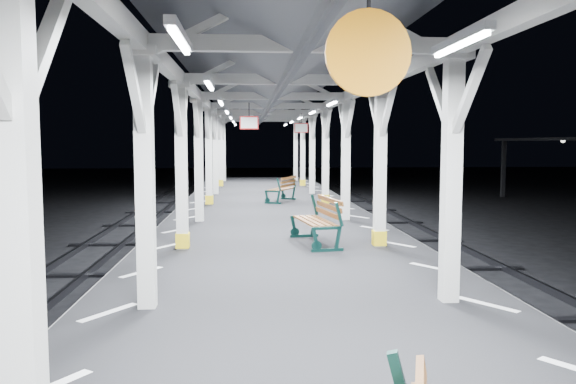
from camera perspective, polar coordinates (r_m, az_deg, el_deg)
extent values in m
plane|color=black|center=(9.78, 0.16, -13.65)|extent=(120.00, 120.00, 0.00)
cube|color=black|center=(9.63, 0.16, -10.83)|extent=(6.00, 50.00, 1.00)
cube|color=silver|center=(9.64, -14.67, -7.89)|extent=(1.00, 48.00, 0.01)
cube|color=silver|center=(9.99, 14.44, -7.43)|extent=(1.00, 48.00, 0.01)
cube|color=#2D2D33|center=(10.43, -25.68, -12.50)|extent=(0.08, 60.00, 0.16)
cube|color=#2D2D33|center=(11.01, 24.45, -11.53)|extent=(0.08, 60.00, 0.16)
cube|color=black|center=(11.29, 26.94, -11.47)|extent=(2.20, 0.22, 0.06)
cube|color=beige|center=(3.53, -25.83, -4.20)|extent=(0.22, 0.22, 3.20)
cube|color=beige|center=(4.05, -23.53, 13.35)|extent=(0.10, 0.99, 0.99)
cube|color=beige|center=(7.37, -14.32, 0.73)|extent=(0.22, 0.22, 3.20)
cube|color=beige|center=(7.44, -14.61, 13.58)|extent=(0.40, 0.40, 0.12)
cube|color=beige|center=(7.92, -13.80, 9.36)|extent=(0.10, 0.99, 0.99)
cube|color=beige|center=(6.84, -15.36, 10.02)|extent=(0.10, 0.99, 0.99)
cube|color=beige|center=(11.32, -10.77, 2.26)|extent=(0.22, 0.22, 3.20)
cube|color=beige|center=(11.37, -10.91, 10.64)|extent=(0.40, 0.40, 0.12)
cube|color=gold|center=(11.48, -10.65, -4.84)|extent=(0.26, 0.26, 0.30)
cube|color=beige|center=(11.87, -10.55, 7.94)|extent=(0.10, 0.99, 0.99)
cube|color=beige|center=(10.78, -11.21, 8.23)|extent=(0.10, 0.99, 0.99)
cube|color=beige|center=(15.30, -9.05, 2.99)|extent=(0.22, 0.22, 3.20)
cube|color=beige|center=(15.33, -9.14, 9.20)|extent=(0.40, 0.40, 0.12)
cube|color=beige|center=(15.85, -8.94, 7.22)|extent=(0.10, 0.99, 0.99)
cube|color=beige|center=(14.76, -9.30, 7.38)|extent=(0.10, 0.99, 0.99)
cube|color=beige|center=(19.29, -8.04, 3.42)|extent=(0.22, 0.22, 3.20)
cube|color=beige|center=(19.31, -8.10, 8.35)|extent=(0.40, 0.40, 0.12)
cube|color=gold|center=(19.38, -7.99, -0.78)|extent=(0.26, 0.26, 0.30)
cube|color=beige|center=(19.84, -7.98, 6.79)|extent=(0.10, 0.99, 0.99)
cube|color=beige|center=(18.74, -8.20, 6.89)|extent=(0.10, 0.99, 0.99)
cube|color=beige|center=(23.28, -7.38, 3.70)|extent=(0.22, 0.22, 3.20)
cube|color=beige|center=(23.30, -7.43, 7.78)|extent=(0.40, 0.40, 0.12)
cube|color=beige|center=(23.83, -7.34, 6.50)|extent=(0.10, 0.99, 0.99)
cube|color=beige|center=(22.73, -7.49, 6.57)|extent=(0.10, 0.99, 0.99)
cube|color=beige|center=(27.27, -6.91, 3.90)|extent=(0.22, 0.22, 3.20)
cube|color=beige|center=(27.29, -6.95, 7.39)|extent=(0.40, 0.40, 0.12)
cube|color=gold|center=(27.34, -6.88, 0.92)|extent=(0.26, 0.26, 0.30)
cube|color=beige|center=(27.82, -6.88, 6.29)|extent=(0.10, 0.99, 0.99)
cube|color=beige|center=(26.73, -6.99, 6.34)|extent=(0.10, 0.99, 0.99)
cube|color=beige|center=(31.27, -6.56, 4.05)|extent=(0.22, 0.22, 3.20)
cube|color=beige|center=(31.28, -6.59, 7.09)|extent=(0.40, 0.40, 0.12)
cube|color=beige|center=(31.82, -6.54, 6.14)|extent=(0.10, 0.99, 0.99)
cube|color=beige|center=(30.72, -6.63, 6.17)|extent=(0.10, 0.99, 0.99)
cube|color=beige|center=(7.74, 16.25, 0.88)|extent=(0.22, 0.22, 3.20)
cube|color=beige|center=(7.80, 16.56, 13.13)|extent=(0.40, 0.40, 0.12)
cube|color=beige|center=(8.26, 15.10, 9.14)|extent=(0.10, 0.99, 0.99)
cube|color=beige|center=(7.24, 18.01, 9.68)|extent=(0.10, 0.99, 0.99)
cube|color=beige|center=(11.57, 9.34, 2.34)|extent=(0.22, 0.22, 3.20)
cube|color=beige|center=(11.61, 9.46, 10.55)|extent=(0.40, 0.40, 0.12)
cube|color=gold|center=(11.72, 9.24, -4.62)|extent=(0.26, 0.26, 0.30)
cube|color=beige|center=(12.11, 8.81, 7.91)|extent=(0.10, 0.99, 0.99)
cube|color=beige|center=(11.04, 10.10, 8.17)|extent=(0.10, 0.99, 0.99)
cube|color=beige|center=(15.48, 5.89, 3.05)|extent=(0.22, 0.22, 3.20)
cube|color=beige|center=(15.51, 5.94, 9.19)|extent=(0.40, 0.40, 0.12)
cube|color=beige|center=(16.03, 5.58, 7.23)|extent=(0.10, 0.99, 0.99)
cube|color=beige|center=(14.94, 6.30, 7.38)|extent=(0.10, 0.99, 0.99)
cube|color=beige|center=(19.43, 3.83, 3.47)|extent=(0.22, 0.22, 3.20)
cube|color=beige|center=(19.46, 3.86, 8.36)|extent=(0.40, 0.40, 0.12)
cube|color=gold|center=(19.52, 3.81, -0.70)|extent=(0.26, 0.26, 0.30)
cube|color=beige|center=(19.98, 3.63, 6.81)|extent=(0.10, 0.99, 0.99)
cube|color=beige|center=(18.89, 4.08, 6.91)|extent=(0.10, 0.99, 0.99)
cube|color=beige|center=(23.40, 2.47, 3.74)|extent=(0.22, 0.22, 3.20)
cube|color=beige|center=(23.42, 2.48, 7.81)|extent=(0.40, 0.40, 0.12)
cube|color=beige|center=(23.95, 2.33, 6.53)|extent=(0.10, 0.99, 0.99)
cube|color=beige|center=(22.85, 2.64, 6.60)|extent=(0.10, 0.99, 0.99)
cube|color=beige|center=(27.37, 1.50, 3.94)|extent=(0.22, 0.22, 3.20)
cube|color=beige|center=(27.39, 1.51, 7.41)|extent=(0.40, 0.40, 0.12)
cube|color=gold|center=(27.44, 1.49, 0.97)|extent=(0.26, 0.26, 0.30)
cube|color=beige|center=(27.92, 1.40, 6.32)|extent=(0.10, 0.99, 0.99)
cube|color=beige|center=(26.83, 1.62, 6.37)|extent=(0.10, 0.99, 0.99)
cube|color=beige|center=(31.36, 0.78, 4.08)|extent=(0.22, 0.22, 3.20)
cube|color=beige|center=(31.37, 0.78, 7.12)|extent=(0.40, 0.40, 0.12)
cube|color=beige|center=(31.91, 0.70, 6.16)|extent=(0.10, 0.99, 0.99)
cube|color=beige|center=(30.81, 0.87, 6.20)|extent=(0.10, 0.99, 0.99)
cube|color=beige|center=(9.41, -12.38, 12.54)|extent=(0.18, 48.00, 0.24)
cube|color=beige|center=(9.70, 12.31, 12.31)|extent=(0.18, 48.00, 0.24)
cube|color=beige|center=(7.38, 1.37, 14.76)|extent=(4.20, 0.14, 0.20)
cube|color=beige|center=(11.33, -0.61, 11.36)|extent=(4.20, 0.14, 0.20)
cube|color=beige|center=(15.30, -1.55, 9.72)|extent=(4.20, 0.14, 0.20)
cube|color=beige|center=(19.29, -2.10, 8.76)|extent=(4.20, 0.14, 0.20)
cube|color=beige|center=(23.28, -2.46, 8.12)|extent=(4.20, 0.14, 0.20)
cube|color=beige|center=(27.27, -2.71, 7.67)|extent=(4.20, 0.14, 0.20)
cube|color=beige|center=(31.27, -2.90, 7.34)|extent=(4.20, 0.14, 0.20)
cube|color=beige|center=(9.51, 0.16, 18.21)|extent=(0.16, 48.00, 0.20)
cube|color=#51545A|center=(9.43, -8.06, 15.92)|extent=(2.80, 49.00, 1.45)
cube|color=#51545A|center=(9.62, 8.21, 15.70)|extent=(2.80, 49.00, 1.45)
cube|color=silver|center=(5.36, -10.94, 15.32)|extent=(0.10, 1.35, 0.08)
cube|color=white|center=(5.35, -10.93, 14.80)|extent=(0.05, 1.25, 0.05)
cube|color=silver|center=(9.31, -7.99, 10.95)|extent=(0.10, 1.35, 0.08)
cube|color=white|center=(9.30, -7.99, 10.65)|extent=(0.05, 1.25, 0.05)
cube|color=silver|center=(13.29, -6.83, 9.18)|extent=(0.10, 1.35, 0.08)
cube|color=white|center=(13.28, -6.83, 8.97)|extent=(0.05, 1.25, 0.05)
cube|color=silver|center=(17.27, -6.21, 8.23)|extent=(0.10, 1.35, 0.08)
cube|color=white|center=(17.27, -6.21, 8.06)|extent=(0.05, 1.25, 0.05)
cube|color=silver|center=(21.27, -5.83, 7.63)|extent=(0.10, 1.35, 0.08)
cube|color=white|center=(21.26, -5.83, 7.50)|extent=(0.05, 1.25, 0.05)
cube|color=silver|center=(25.26, -5.57, 7.23)|extent=(0.10, 1.35, 0.08)
cube|color=white|center=(25.26, -5.56, 7.11)|extent=(0.05, 1.25, 0.05)
cube|color=silver|center=(29.26, -5.37, 6.93)|extent=(0.10, 1.35, 0.08)
cube|color=white|center=(29.26, -5.37, 6.83)|extent=(0.05, 1.25, 0.05)
cube|color=silver|center=(5.69, 17.04, 14.59)|extent=(0.10, 1.35, 0.08)
cube|color=white|center=(5.68, 17.02, 14.10)|extent=(0.05, 1.25, 0.05)
cube|color=silver|center=(9.50, 8.15, 10.83)|extent=(0.10, 1.35, 0.08)
cube|color=white|center=(9.49, 8.15, 10.53)|extent=(0.05, 1.25, 0.05)
cube|color=silver|center=(13.42, 4.47, 9.16)|extent=(0.10, 1.35, 0.08)
cube|color=white|center=(13.42, 4.47, 8.95)|extent=(0.05, 1.25, 0.05)
cube|color=silver|center=(17.38, 2.47, 8.24)|extent=(0.10, 1.35, 0.08)
cube|color=white|center=(17.38, 2.47, 8.07)|extent=(0.05, 1.25, 0.05)
cube|color=silver|center=(21.35, 1.23, 7.65)|extent=(0.10, 1.35, 0.08)
cube|color=white|center=(21.35, 1.23, 7.51)|extent=(0.05, 1.25, 0.05)
cube|color=silver|center=(25.33, 0.37, 7.24)|extent=(0.10, 1.35, 0.08)
cube|color=white|center=(25.33, 0.37, 7.13)|extent=(0.05, 1.25, 0.05)
cube|color=silver|center=(29.32, -0.25, 6.95)|extent=(0.10, 1.35, 0.08)
cube|color=white|center=(29.32, -0.25, 6.85)|extent=(0.05, 1.25, 0.05)
cylinder|color=orange|center=(3.35, 8.14, 13.82)|extent=(0.50, 0.04, 0.50)
cylinder|color=black|center=(15.26, -3.98, 8.37)|extent=(0.02, 0.02, 0.36)
cube|color=red|center=(15.24, -3.97, 7.04)|extent=(0.50, 0.03, 0.35)
cube|color=white|center=(15.24, -3.97, 7.04)|extent=(0.44, 0.04, 0.29)
cylinder|color=black|center=(20.71, 1.35, 7.51)|extent=(0.02, 0.02, 0.36)
cube|color=red|center=(20.69, 1.35, 6.52)|extent=(0.50, 0.03, 0.35)
cube|color=white|center=(20.69, 1.35, 6.52)|extent=(0.44, 0.05, 0.29)
cube|color=black|center=(34.55, 21.04, 2.26)|extent=(0.20, 0.20, 3.30)
sphere|color=silver|center=(29.20, 26.15, 4.71)|extent=(0.20, 0.20, 0.20)
sphere|color=silver|center=(34.52, 21.12, 4.86)|extent=(0.20, 0.20, 0.20)
cube|color=#0C2D29|center=(11.07, 4.00, -5.91)|extent=(0.66, 0.17, 0.07)
cube|color=#0C2D29|center=(10.96, 2.81, -4.85)|extent=(0.17, 0.08, 0.50)
cube|color=#0C2D29|center=(11.09, 5.09, -4.75)|extent=(0.16, 0.08, 0.51)
cube|color=#0C2D29|center=(11.03, 5.21, -2.29)|extent=(0.18, 0.08, 0.48)
cube|color=#0C2D29|center=(12.72, 1.65, -4.46)|extent=(0.66, 0.17, 0.07)
cube|color=#0C2D29|center=(12.62, 0.60, -3.53)|extent=(0.17, 0.08, 0.50)
cube|color=#0C2D29|center=(12.74, 2.60, -3.46)|extent=(0.16, 0.08, 0.51)
cube|color=#0C2D29|center=(12.68, 2.70, -1.31)|extent=(0.18, 0.08, 0.48)
cube|color=brown|center=(11.76, 1.73, -2.99)|extent=(0.36, 1.65, 0.04)
cube|color=brown|center=(11.79, 2.39, -2.97)|extent=(0.36, 1.65, 0.04)
cube|color=brown|center=(11.83, 3.05, -2.94)|extent=(0.36, 1.65, 0.04)
cube|color=brown|center=(11.87, 3.71, -2.92)|extent=(0.36, 1.65, 0.04)
cube|color=brown|center=(11.88, 4.07, -2.18)|extent=(0.32, 1.64, 0.10)
cube|color=brown|center=(11.87, 4.17, -1.49)|extent=(0.32, 1.64, 0.10)
cube|color=brown|center=(11.86, 4.28, -0.81)|extent=(0.32, 1.64, 0.10)
cube|color=#0C2D29|center=(19.54, -1.54, -1.13)|extent=(0.58, 0.30, 0.06)
cube|color=#0C2D29|center=(19.61, -2.15, -0.51)|extent=(0.16, 0.11, 0.47)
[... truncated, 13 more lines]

